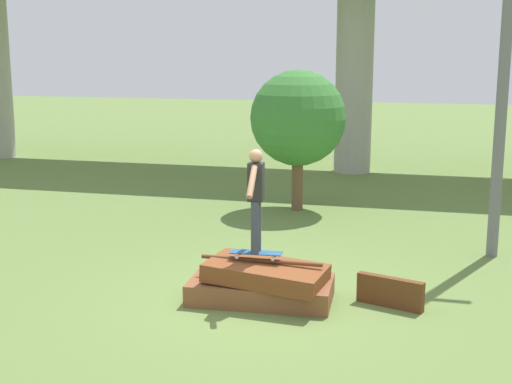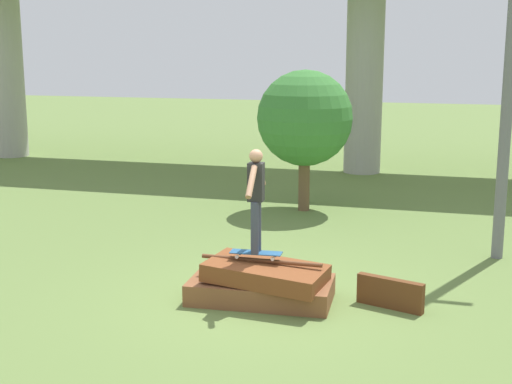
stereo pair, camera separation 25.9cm
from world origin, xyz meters
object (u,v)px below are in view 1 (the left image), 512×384
Objects in this scene: skater at (256,194)px; skateboard at (256,253)px; tree_behind_left at (298,118)px; utility_pole at (505,61)px.

skateboard is at bearing -90.00° from skater.
tree_behind_left is at bearing 95.13° from skater.
skater reaches higher than skateboard.
tree_behind_left is (-4.11, 2.80, -1.35)m from utility_pole.
utility_pole is at bearing -34.21° from tree_behind_left.
utility_pole is at bearing 42.15° from skater.
utility_pole is at bearing 42.15° from skateboard.
tree_behind_left is (-0.54, 6.03, 0.51)m from skater.
tree_behind_left is at bearing 95.13° from skateboard.
tree_behind_left reaches higher than skater.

